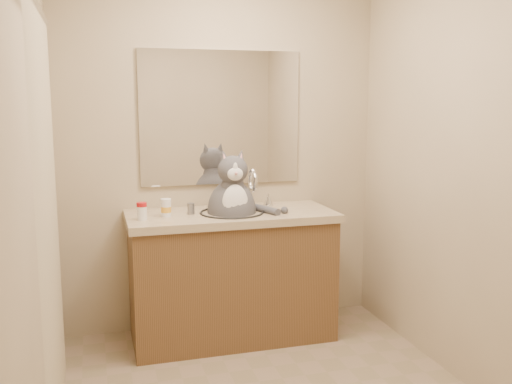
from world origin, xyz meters
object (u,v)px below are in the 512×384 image
pill_bottle_orange (166,208)px  cat (232,207)px  grey_canister (191,209)px  pill_bottle_redcap (142,211)px

pill_bottle_orange → cat: bearing=-0.3°
pill_bottle_orange → grey_canister: bearing=10.2°
cat → pill_bottle_orange: (-0.43, 0.00, 0.01)m
pill_bottle_orange → grey_canister: size_ratio=1.55×
cat → pill_bottle_redcap: (-0.58, -0.06, 0.01)m
pill_bottle_redcap → grey_canister: (0.32, 0.09, -0.02)m
pill_bottle_redcap → pill_bottle_orange: pill_bottle_orange is taller
cat → pill_bottle_redcap: size_ratio=5.87×
pill_bottle_orange → grey_canister: (0.16, 0.03, -0.02)m
grey_canister → cat: bearing=-6.7°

